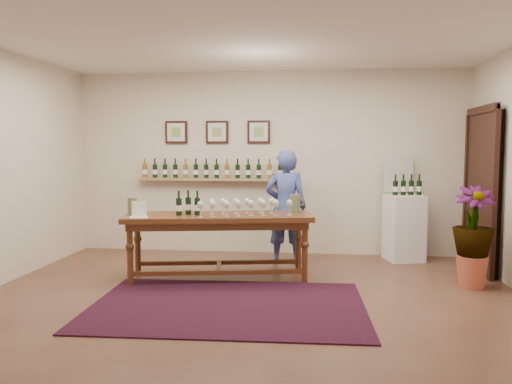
# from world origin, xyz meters

# --- Properties ---
(ground) EXTENTS (6.00, 6.00, 0.00)m
(ground) POSITION_xyz_m (0.00, 0.00, 0.00)
(ground) COLOR #563125
(ground) RESTS_ON ground
(room_shell) EXTENTS (6.00, 6.00, 6.00)m
(room_shell) POSITION_xyz_m (2.11, 1.86, 1.12)
(room_shell) COLOR beige
(room_shell) RESTS_ON ground
(rug) EXTENTS (2.87, 1.97, 0.01)m
(rug) POSITION_xyz_m (-0.18, -0.23, 0.01)
(rug) COLOR #410B11
(rug) RESTS_ON ground
(tasting_table) EXTENTS (2.38, 1.12, 0.81)m
(tasting_table) POSITION_xyz_m (-0.47, 0.85, 0.69)
(tasting_table) COLOR #432110
(tasting_table) RESTS_ON ground
(table_glasses) EXTENTS (1.47, 0.73, 0.20)m
(table_glasses) POSITION_xyz_m (-0.24, 0.84, 0.91)
(table_glasses) COLOR silver
(table_glasses) RESTS_ON tasting_table
(table_bottles) EXTENTS (0.29, 0.21, 0.28)m
(table_bottles) POSITION_xyz_m (-0.84, 0.77, 0.95)
(table_bottles) COLOR black
(table_bottles) RESTS_ON tasting_table
(pitcher_left) EXTENTS (0.14, 0.14, 0.21)m
(pitcher_left) POSITION_xyz_m (-1.54, 0.74, 0.92)
(pitcher_left) COLOR #5B6740
(pitcher_left) RESTS_ON tasting_table
(pitcher_right) EXTENTS (0.18, 0.18, 0.23)m
(pitcher_right) POSITION_xyz_m (0.46, 1.12, 0.93)
(pitcher_right) COLOR #5B6740
(pitcher_right) RESTS_ON tasting_table
(menu_card) EXTENTS (0.24, 0.20, 0.19)m
(menu_card) POSITION_xyz_m (-1.37, 0.50, 0.91)
(menu_card) COLOR silver
(menu_card) RESTS_ON tasting_table
(display_pedestal) EXTENTS (0.59, 0.59, 0.96)m
(display_pedestal) POSITION_xyz_m (2.01, 2.19, 0.48)
(display_pedestal) COLOR white
(display_pedestal) RESTS_ON ground
(pedestal_bottles) EXTENTS (0.30, 0.15, 0.29)m
(pedestal_bottles) POSITION_xyz_m (2.03, 2.14, 1.10)
(pedestal_bottles) COLOR black
(pedestal_bottles) RESTS_ON display_pedestal
(info_sign) EXTENTS (0.43, 0.13, 0.60)m
(info_sign) POSITION_xyz_m (1.93, 2.33, 1.26)
(info_sign) COLOR silver
(info_sign) RESTS_ON display_pedestal
(potted_plant) EXTENTS (0.58, 0.58, 1.03)m
(potted_plant) POSITION_xyz_m (2.54, 0.79, 0.60)
(potted_plant) COLOR #B7523D
(potted_plant) RESTS_ON ground
(person) EXTENTS (0.60, 0.40, 1.61)m
(person) POSITION_xyz_m (0.31, 1.76, 0.81)
(person) COLOR #3D4C90
(person) RESTS_ON ground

